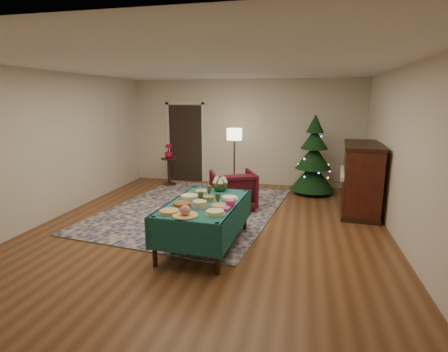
% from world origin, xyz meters
% --- Properties ---
extents(room_shell, '(7.00, 7.00, 7.00)m').
position_xyz_m(room_shell, '(0.00, 0.00, 1.35)').
color(room_shell, '#593319').
rests_on(room_shell, ground).
extents(doorway, '(1.08, 0.04, 2.16)m').
position_xyz_m(doorway, '(-1.60, 3.48, 1.10)').
color(doorway, black).
rests_on(doorway, ground).
extents(rug, '(3.71, 4.57, 0.02)m').
position_xyz_m(rug, '(-0.61, 0.99, 0.01)').
color(rug, '#131949').
rests_on(rug, ground).
extents(buffet_table, '(1.14, 1.84, 0.69)m').
position_xyz_m(buffet_table, '(0.12, -0.70, 0.56)').
color(buffet_table, black).
rests_on(buffet_table, ground).
extents(platter_0, '(0.30, 0.30, 0.04)m').
position_xyz_m(platter_0, '(-0.20, -1.30, 0.71)').
color(platter_0, silver).
rests_on(platter_0, buffet_table).
extents(platter_1, '(0.34, 0.34, 0.15)m').
position_xyz_m(platter_1, '(0.05, -1.39, 0.75)').
color(platter_1, silver).
rests_on(platter_1, buffet_table).
extents(platter_2, '(0.28, 0.28, 0.06)m').
position_xyz_m(platter_2, '(0.41, -1.23, 0.72)').
color(platter_2, silver).
rests_on(platter_2, buffet_table).
extents(platter_3, '(0.30, 0.30, 0.05)m').
position_xyz_m(platter_3, '(-0.15, -0.95, 0.72)').
color(platter_3, silver).
rests_on(platter_3, buffet_table).
extents(platter_4, '(0.23, 0.23, 0.09)m').
position_xyz_m(platter_4, '(0.12, -0.97, 0.74)').
color(platter_4, silver).
rests_on(platter_4, buffet_table).
extents(platter_5, '(0.27, 0.27, 0.04)m').
position_xyz_m(platter_5, '(0.39, -0.90, 0.71)').
color(platter_5, silver).
rests_on(platter_5, buffet_table).
extents(platter_6, '(0.30, 0.30, 0.05)m').
position_xyz_m(platter_6, '(-0.18, -0.54, 0.72)').
color(platter_6, silver).
rests_on(platter_6, buffet_table).
extents(platter_7, '(0.22, 0.22, 0.07)m').
position_xyz_m(platter_7, '(0.14, -0.60, 0.73)').
color(platter_7, silver).
rests_on(platter_7, buffet_table).
extents(platter_8, '(0.27, 0.27, 0.04)m').
position_xyz_m(platter_8, '(0.45, -0.46, 0.71)').
color(platter_8, silver).
rests_on(platter_8, buffet_table).
extents(platter_9, '(0.24, 0.24, 0.04)m').
position_xyz_m(platter_9, '(-0.07, -0.20, 0.71)').
color(platter_9, silver).
rests_on(platter_9, buffet_table).
extents(goblet_0, '(0.07, 0.07, 0.16)m').
position_xyz_m(goblet_0, '(0.09, -0.33, 0.78)').
color(goblet_0, '#2D471E').
rests_on(goblet_0, buffet_table).
extents(goblet_1, '(0.07, 0.07, 0.16)m').
position_xyz_m(goblet_1, '(0.33, -0.75, 0.78)').
color(goblet_1, '#2D471E').
rests_on(goblet_1, buffet_table).
extents(goblet_2, '(0.07, 0.07, 0.16)m').
position_xyz_m(goblet_2, '(0.07, -0.73, 0.78)').
color(goblet_2, '#2D471E').
rests_on(goblet_2, buffet_table).
extents(napkin_stack, '(0.15, 0.15, 0.04)m').
position_xyz_m(napkin_stack, '(0.49, -1.00, 0.71)').
color(napkin_stack, '#D13A81').
rests_on(napkin_stack, buffet_table).
extents(gift_box, '(0.12, 0.12, 0.09)m').
position_xyz_m(gift_box, '(0.53, -0.83, 0.74)').
color(gift_box, '#D03980').
rests_on(gift_box, buffet_table).
extents(centerpiece, '(0.25, 0.25, 0.29)m').
position_xyz_m(centerpiece, '(0.19, -0.01, 0.82)').
color(centerpiece, '#1E4C1E').
rests_on(centerpiece, buffet_table).
extents(armchair, '(1.08, 1.06, 0.86)m').
position_xyz_m(armchair, '(0.16, 1.23, 0.43)').
color(armchair, '#480F18').
rests_on(armchair, ground).
extents(floor_lamp, '(0.37, 0.37, 1.51)m').
position_xyz_m(floor_lamp, '(-0.12, 2.79, 1.28)').
color(floor_lamp, '#A57F3F').
rests_on(floor_lamp, ground).
extents(side_table, '(0.40, 0.40, 0.71)m').
position_xyz_m(side_table, '(-1.86, 2.86, 0.35)').
color(side_table, black).
rests_on(side_table, ground).
extents(potted_plant, '(0.21, 0.37, 0.21)m').
position_xyz_m(potted_plant, '(-1.86, 2.86, 0.82)').
color(potted_plant, '#B10C29').
rests_on(potted_plant, side_table).
extents(christmas_tree, '(1.28, 1.28, 1.86)m').
position_xyz_m(christmas_tree, '(1.76, 2.82, 0.84)').
color(christmas_tree, black).
rests_on(christmas_tree, ground).
extents(piano, '(0.88, 1.63, 1.36)m').
position_xyz_m(piano, '(2.65, 1.61, 0.67)').
color(piano, black).
rests_on(piano, ground).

